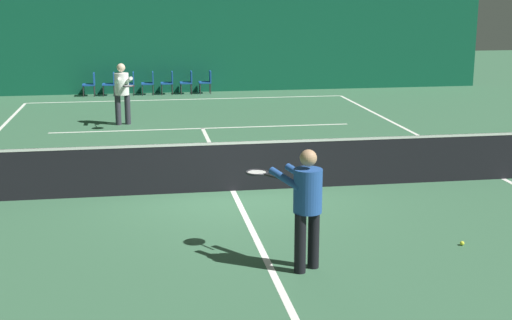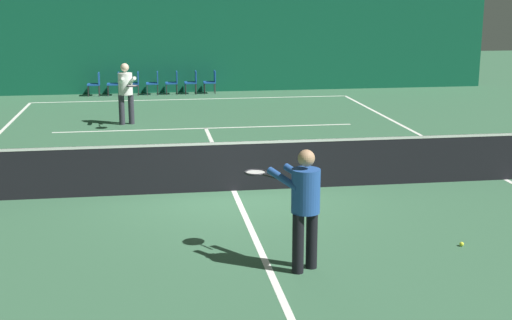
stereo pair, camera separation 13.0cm
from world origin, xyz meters
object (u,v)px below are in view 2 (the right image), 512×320
Objects in this scene: player_near at (303,200)px; courtside_chair_2 at (135,82)px; courtside_chair_3 at (154,81)px; courtside_chair_1 at (115,82)px; courtside_chair_0 at (96,82)px; courtside_chair_6 at (212,80)px; tennis_net at (234,165)px; tennis_ball at (462,244)px; courtside_chair_4 at (173,81)px; courtside_chair_5 at (193,81)px; player_far at (126,89)px.

player_near is 17.45m from courtside_chair_2.
courtside_chair_1 is at bearing -90.00° from courtside_chair_3.
courtside_chair_0 and courtside_chair_2 have the same top height.
courtside_chair_6 is at bearing 90.00° from courtside_chair_3.
courtside_chair_1 is 1.00× the size of courtside_chair_6.
tennis_net is 14.29× the size of courtside_chair_2.
courtside_chair_0 is at bearing 110.83° from tennis_ball.
courtside_chair_6 is (2.79, 0.00, 0.00)m from courtside_chair_2.
courtside_chair_3 and courtside_chair_4 have the same top height.
tennis_ball is (4.98, -16.75, -0.45)m from courtside_chair_2.
courtside_chair_3 is 0.70m from courtside_chair_4.
tennis_net is 181.82× the size of tennis_ball.
tennis_ball is at bearing 20.83° from courtside_chair_0.
courtside_chair_2 is at bearing 90.00° from courtside_chair_0.
courtside_chair_5 is 12.73× the size of tennis_ball.
player_far is at bearing -8.15° from courtside_chair_3.
courtside_chair_6 is at bearing -34.30° from player_near.
courtside_chair_6 is (0.34, 17.27, -0.49)m from player_near.
player_far is at bearing -14.62° from courtside_chair_4.
courtside_chair_0 is 1.39m from courtside_chair_2.
tennis_net reaches higher than courtside_chair_0.
courtside_chair_1 is 3.49m from courtside_chair_6.
player_near is 17.28m from courtside_chair_5.
courtside_chair_1 is at bearing 101.52° from tennis_net.
courtside_chair_5 is (2.79, 0.00, 0.00)m from courtside_chair_1.
courtside_chair_6 is (4.18, 0.00, 0.00)m from courtside_chair_0.
courtside_chair_3 is 2.09m from courtside_chair_6.
tennis_ball is (3.59, -16.75, -0.45)m from courtside_chair_4.
courtside_chair_4 is 17.14m from tennis_ball.
tennis_net is at bearing 5.63° from courtside_chair_3.
tennis_ball is (2.98, -3.50, -0.48)m from tennis_net.
courtside_chair_5 is at bearing 147.29° from player_far.
courtside_chair_2 is 1.39m from courtside_chair_4.
courtside_chair_2 is at bearing -90.00° from courtside_chair_3.
player_near is at bearing -83.61° from tennis_net.
player_near is 17.37m from courtside_chair_3.
tennis_ball is at bearing 14.34° from courtside_chair_3.
player_far is 5.98m from courtside_chair_1.
tennis_ball is (2.19, -16.75, -0.45)m from courtside_chair_6.
courtside_chair_1 is 0.70m from courtside_chair_2.
tennis_net is 13.52m from courtside_chair_1.
tennis_net reaches higher than courtside_chair_6.
tennis_net is at bearing 14.38° from courtside_chair_0.
tennis_ball is (5.13, -10.82, -0.97)m from player_far.
courtside_chair_0 is 0.70m from courtside_chair_1.
tennis_net is at bearing 8.60° from courtside_chair_2.
player_far reaches higher than courtside_chair_3.
courtside_chair_6 is (3.49, 0.00, 0.00)m from courtside_chair_1.
courtside_chair_2 is 1.00× the size of courtside_chair_3.
player_near is 1.99× the size of courtside_chair_0.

